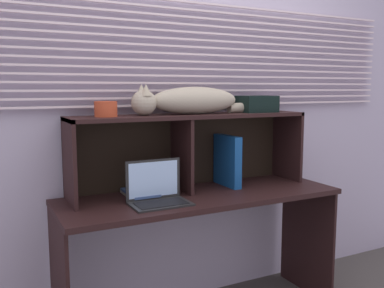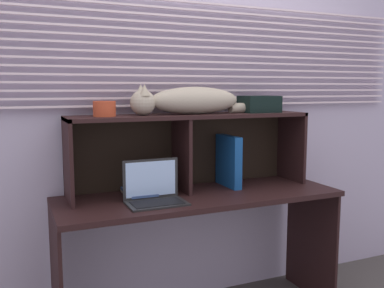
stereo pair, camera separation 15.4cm
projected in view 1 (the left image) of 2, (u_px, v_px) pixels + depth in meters
back_panel_with_blinds at (178, 107)px, 2.65m from camera, size 4.40×0.08×2.50m
desk at (201, 218)px, 2.45m from camera, size 1.64×0.55×0.77m
hutch_shelf_unit at (188, 137)px, 2.52m from camera, size 1.45×0.30×0.45m
cat at (190, 101)px, 2.46m from camera, size 0.89×0.17×0.17m
laptop at (158, 194)px, 2.23m from camera, size 0.31×0.20×0.23m
binder_upright at (227, 161)px, 2.63m from camera, size 0.05×0.25×0.32m
book_stack at (140, 193)px, 2.39m from camera, size 0.15×0.27×0.03m
small_basket at (106, 109)px, 2.24m from camera, size 0.12×0.12×0.08m
storage_box at (257, 104)px, 2.68m from camera, size 0.23×0.17×0.10m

